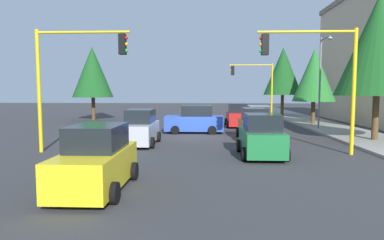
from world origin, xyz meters
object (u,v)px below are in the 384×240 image
Objects in this scene: car_yellow at (96,161)px; tree_opposite_side at (93,72)px; tree_roadside_far at (283,71)px; car_blue at (195,120)px; traffic_signal_near_right at (74,66)px; car_green at (261,137)px; traffic_signal_near_left at (316,66)px; car_orange at (254,125)px; car_silver at (140,129)px; tree_roadside_mid at (314,75)px; tree_roadside_near at (379,44)px; car_red at (237,116)px; traffic_signal_far_left at (255,80)px; street_lamp_curbside at (322,73)px.

tree_opposite_side is at bearing -161.00° from car_yellow.
tree_roadside_far is 1.94× the size of car_blue.
car_green is at bearing 85.95° from traffic_signal_near_right.
tree_roadside_far reaches higher than traffic_signal_near_left.
tree_opposite_side reaches higher than car_blue.
tree_roadside_far reaches higher than tree_opposite_side.
car_orange is at bearing 47.51° from tree_opposite_side.
traffic_signal_near_left is 1.63× the size of car_green.
tree_roadside_far is 25.27m from car_silver.
tree_roadside_mid is 10.05m from tree_roadside_far.
tree_roadside_near is 12.06m from car_red.
tree_roadside_near is at bearing 2.86° from tree_roadside_mid.
street_lamp_curbside is (10.39, 3.47, 0.21)m from traffic_signal_far_left.
tree_opposite_side is 1.80× the size of car_blue.
street_lamp_curbside reaches higher than car_blue.
traffic_signal_far_left is at bearing -43.34° from tree_roadside_far.
tree_roadside_far reaches higher than street_lamp_curbside.
car_green is at bearing -14.42° from tree_roadside_far.
tree_opposite_side is (-4.00, -21.00, 0.53)m from tree_roadside_mid.
traffic_signal_far_left is 1.48× the size of car_yellow.
tree_roadside_mid is 1.61× the size of car_blue.
car_yellow is at bearing -17.69° from car_red.
tree_opposite_side is at bearing -83.18° from traffic_signal_far_left.
tree_roadside_far is at bearing -177.14° from tree_roadside_near.
car_green is (20.63, -2.56, -3.24)m from traffic_signal_far_left.
car_red is (-12.96, 0.04, 0.00)m from car_green.
traffic_signal_near_right is 0.89× the size of tree_roadside_mid.
car_green and car_orange have the same top height.
traffic_signal_far_left is 1.44× the size of car_orange.
traffic_signal_far_left is 13.77m from car_blue.
traffic_signal_near_right reaches higher than traffic_signal_far_left.
car_silver is 0.96× the size of car_yellow.
tree_roadside_mid reaches higher than car_orange.
tree_roadside_near is at bearing 41.19° from car_red.
traffic_signal_near_left is 0.73× the size of tree_roadside_far.
traffic_signal_near_left reaches higher than traffic_signal_far_left.
tree_opposite_side is at bearing -163.71° from traffic_signal_near_right.
car_orange is (-5.30, 0.38, 0.00)m from car_green.
tree_opposite_side is 1.97× the size of car_silver.
tree_roadside_far is at bearing 106.31° from tree_opposite_side.
car_green is (4.63, -7.33, -4.77)m from tree_roadside_near.
tree_roadside_near reaches higher than traffic_signal_far_left.
tree_roadside_far reaches higher than car_green.
car_blue is 14.36m from car_yellow.
traffic_signal_near_left reaches higher than car_blue.
tree_roadside_far is 0.93× the size of tree_roadside_near.
traffic_signal_near_right is at bearing -46.69° from car_silver.
traffic_signal_near_right reaches higher than car_red.
traffic_signal_far_left is at bearing 153.69° from car_blue.
car_blue is (10.00, 10.79, -4.01)m from tree_opposite_side.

